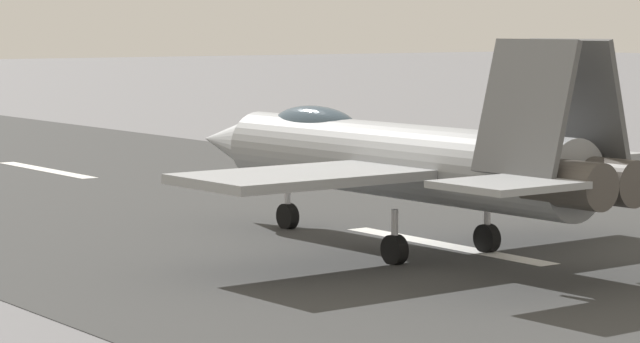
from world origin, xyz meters
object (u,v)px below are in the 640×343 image
Objects in this scene: fighter_jet at (394,158)px; marker_cone_mid at (569,183)px; crew_person at (344,159)px; marker_cone_far at (264,145)px.

fighter_jet is 31.38× the size of marker_cone_mid.
fighter_jet reaches higher than marker_cone_mid.
fighter_jet is at bearing 147.70° from crew_person.
crew_person is at bearing 159.49° from marker_cone_far.
crew_person is at bearing 33.46° from marker_cone_mid.
crew_person reaches higher than marker_cone_far.
marker_cone_far is (20.01, 0.00, 0.00)m from marker_cone_mid.
crew_person is 3.10× the size of marker_cone_far.
marker_cone_mid and marker_cone_far have the same top height.
fighter_jet reaches higher than crew_person.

